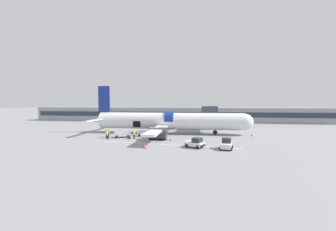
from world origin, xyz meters
TOP-DOWN VIEW (x-y plane):
  - ground_plane at (0.00, 0.00)m, footprint 500.00×500.00m
  - apron_marking_line at (2.44, -5.21)m, footprint 26.07×3.38m
  - terminal_strip at (0.00, 40.09)m, footprint 109.83×11.32m
  - jet_bridge_stub at (11.27, 15.00)m, footprint 3.74×13.53m
  - airplane at (1.65, 7.39)m, footprint 37.27×31.40m
  - baggage_tug_lead at (12.90, -7.36)m, footprint 2.36×2.93m
  - baggage_tug_mid at (8.17, -6.85)m, footprint 3.36×2.88m
  - baggage_cart_loading at (-6.63, 0.62)m, footprint 4.28×2.85m
  - baggage_cart_queued at (-2.60, 2.97)m, footprint 3.79×2.55m
  - ground_crew_loader_a at (-9.94, 0.08)m, footprint 0.53×0.53m
  - ground_crew_loader_b at (-3.91, -0.52)m, footprint 0.42×0.61m
  - ground_crew_driver at (-9.44, -0.90)m, footprint 0.51×0.51m
  - ground_crew_supervisor at (-10.06, 1.38)m, footprint 0.49×0.49m
  - suitcase_on_tarmac_upright at (-4.63, -1.15)m, footprint 0.42×0.23m
  - suitcase_on_tarmac_spare at (-8.89, -1.65)m, footprint 0.33×0.23m
  - safety_cone_nose at (20.02, 6.27)m, footprint 0.44×0.44m
  - safety_cone_engine_left at (0.34, -8.46)m, footprint 0.53×0.53m
  - safety_cone_wingtip at (3.41, -1.15)m, footprint 0.48×0.48m

SIDE VIEW (x-z plane):
  - ground_plane at x=0.00m, z-range 0.00..0.00m
  - apron_marking_line at x=2.44m, z-range 0.00..0.01m
  - suitcase_on_tarmac_spare at x=-8.89m, z-range -0.05..0.57m
  - safety_cone_wingtip at x=3.41m, z-range -0.02..0.54m
  - safety_cone_nose at x=20.02m, z-range -0.02..0.57m
  - suitcase_on_tarmac_upright at x=-4.63m, z-range -0.05..0.60m
  - safety_cone_engine_left at x=0.34m, z-range -0.02..0.71m
  - baggage_cart_loading at x=-6.63m, z-range 0.02..1.17m
  - baggage_cart_queued at x=-2.60m, z-range 0.04..1.16m
  - baggage_tug_mid at x=8.17m, z-range -0.11..1.50m
  - baggage_tug_lead at x=12.90m, z-range -0.13..1.58m
  - ground_crew_supervisor at x=-10.06m, z-range 0.04..1.59m
  - ground_crew_driver at x=-9.44m, z-range 0.04..1.62m
  - ground_crew_loader_a at x=-9.94m, z-range 0.04..1.71m
  - ground_crew_loader_b at x=-3.91m, z-range 0.05..1.83m
  - terminal_strip at x=0.00m, z-range 0.00..5.31m
  - airplane at x=1.65m, z-range -2.74..8.38m
  - jet_bridge_stub at x=11.27m, z-range 1.40..7.70m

